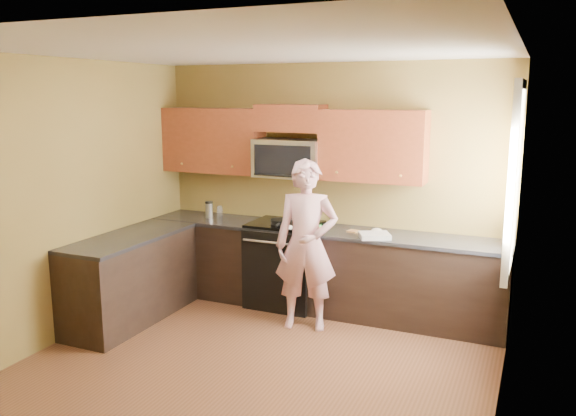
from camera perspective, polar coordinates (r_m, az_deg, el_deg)
The scene contains 25 objects.
floor at distance 5.26m, azimuth -3.78°, elevation -15.66°, with size 4.00×4.00×0.00m, color brown.
ceiling at distance 4.72m, azimuth -4.21°, elevation 15.12°, with size 4.00×4.00×0.00m, color white.
wall_back at distance 6.62m, azimuth 4.01°, elevation 2.20°, with size 4.00×4.00×0.00m, color brown.
wall_front at distance 3.23m, azimuth -20.67°, elevation -7.91°, with size 4.00×4.00×0.00m, color brown.
wall_left at distance 5.99m, azimuth -21.24°, elevation 0.54°, with size 4.00×4.00×0.00m, color brown.
wall_right at distance 4.29m, azimuth 20.49°, elevation -3.30°, with size 4.00×4.00×0.00m, color brown.
cabinet_back_run at distance 6.55m, azimuth 3.02°, elevation -6.06°, with size 4.00×0.60×0.88m, color black.
cabinet_left_run at distance 6.44m, azimuth -15.00°, elevation -6.73°, with size 0.60×1.60×0.88m, color black.
countertop_back at distance 6.42m, azimuth 3.03°, elevation -2.16°, with size 4.00×0.62×0.04m, color black.
countertop_left at distance 6.31m, azimuth -15.13°, elevation -2.76°, with size 0.62×1.60×0.04m, color black.
stove at distance 6.66m, azimuth -0.29°, elevation -5.44°, with size 0.76×0.65×0.95m, color black, non-canonical shape.
microwave at distance 6.57m, azimuth 0.14°, elevation 3.04°, with size 0.76×0.40×0.42m, color silver, non-canonical shape.
upper_cab_left at distance 7.04m, azimuth -7.18°, elevation 3.50°, with size 1.22×0.33×0.75m, color brown, non-canonical shape.
upper_cab_right at distance 6.29m, azimuth 8.16°, elevation 2.58°, with size 1.12×0.33×0.75m, color brown, non-canonical shape.
upper_cab_over_mw at distance 6.54m, azimuth 0.26°, elevation 8.73°, with size 0.76×0.33×0.30m, color brown.
window at distance 5.42m, azimuth 21.22°, elevation 2.74°, with size 0.06×1.06×1.66m, color white, non-canonical shape.
woman at distance 5.91m, azimuth 1.80°, elevation -3.63°, with size 0.63×0.42×1.73m, color #D96C84.
frying_pan at distance 6.48m, azimuth -0.65°, elevation -1.55°, with size 0.24×0.41×0.05m, color black, non-canonical shape.
butter_tub at distance 6.31m, azimuth 2.72°, elevation -2.19°, with size 0.13×0.13×0.10m, color gold, non-canonical shape.
toast_slice at distance 6.28m, azimuth 6.34°, elevation -2.25°, with size 0.11×0.11×0.01m, color #B27F47.
napkin_a at distance 6.29m, azimuth 0.02°, elevation -1.94°, with size 0.11×0.12×0.06m, color silver.
napkin_b at distance 6.19m, azimuth 8.62°, elevation -2.26°, with size 0.12×0.13×0.07m, color silver.
dish_towel at distance 6.04m, azimuth 8.40°, elevation -2.66°, with size 0.30×0.24×0.05m, color silver.
travel_mug at distance 7.01m, azimuth -7.65°, elevation -0.94°, with size 0.09×0.09×0.20m, color silver, non-canonical shape.
glass_a at distance 7.10m, azimuth -6.65°, elevation -0.28°, with size 0.07×0.07×0.12m, color silver.
Camera 1 is at (2.17, -4.17, 2.36)m, focal length 36.61 mm.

